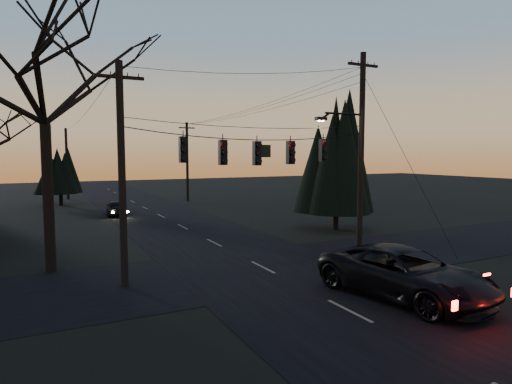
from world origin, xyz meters
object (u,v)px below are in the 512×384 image
evergreen_right (337,159)px  sedan_oncoming_a (116,208)px  bare_tree_left (42,62)px  suv_near (404,274)px  utility_pole_far_l (68,199)px  utility_pole_right (359,255)px  utility_pole_far_r (188,201)px  utility_pole_left (125,286)px

evergreen_right → sedan_oncoming_a: 18.69m
bare_tree_left → evergreen_right: bare_tree_left is taller
suv_near → bare_tree_left: bearing=130.5°
utility_pole_far_l → bare_tree_left: size_ratio=0.63×
utility_pole_far_l → evergreen_right: bearing=-63.1°
utility_pole_right → evergreen_right: bearing=61.8°
utility_pole_far_l → suv_near: utility_pole_far_l is taller
utility_pole_far_r → suv_near: (-2.94, -33.84, 0.88)m
utility_pole_left → sedan_oncoming_a: 20.24m
utility_pole_right → utility_pole_far_l: (-11.50, 36.00, 0.00)m
sedan_oncoming_a → evergreen_right: bearing=137.9°
utility_pole_far_r → bare_tree_left: 29.44m
utility_pole_left → sedan_oncoming_a: utility_pole_left is taller
utility_pole_far_l → suv_near: 42.71m
evergreen_right → sedan_oncoming_a: size_ratio=2.19×
evergreen_right → utility_pole_right: bearing=-118.2°
bare_tree_left → evergreen_right: 18.15m
utility_pole_far_l → utility_pole_far_r: bearing=-34.8°
utility_pole_right → utility_pole_far_r: utility_pole_right is taller
utility_pole_far_r → evergreen_right: size_ratio=1.02×
evergreen_right → bare_tree_left: bearing=-170.9°
utility_pole_far_r → utility_pole_right: bearing=-90.0°
utility_pole_far_l → utility_pole_left: bearing=-90.0°
utility_pole_left → utility_pole_far_l: utility_pole_left is taller
utility_pole_left → suv_near: 10.40m
utility_pole_right → utility_pole_far_r: 28.00m
utility_pole_far_r → bare_tree_left: bare_tree_left is taller
evergreen_right → suv_near: bearing=-117.5°
evergreen_right → suv_near: size_ratio=1.31×
bare_tree_left → evergreen_right: size_ratio=1.53×
utility_pole_far_r → bare_tree_left: size_ratio=0.67×
utility_pole_far_r → sedan_oncoming_a: bearing=-137.5°
utility_pole_left → suv_near: bearing=-34.3°
utility_pole_right → utility_pole_far_l: 37.79m
utility_pole_far_r → suv_near: size_ratio=1.35×
sedan_oncoming_a → utility_pole_left: bearing=88.1°
utility_pole_far_r → sedan_oncoming_a: size_ratio=2.25×
evergreen_right → utility_pole_far_r: bearing=99.2°
utility_pole_far_r → suv_near: bearing=-95.0°
utility_pole_far_r → bare_tree_left: bearing=-119.9°
utility_pole_far_l → bare_tree_left: bearing=-94.4°
evergreen_right → suv_near: evergreen_right is taller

